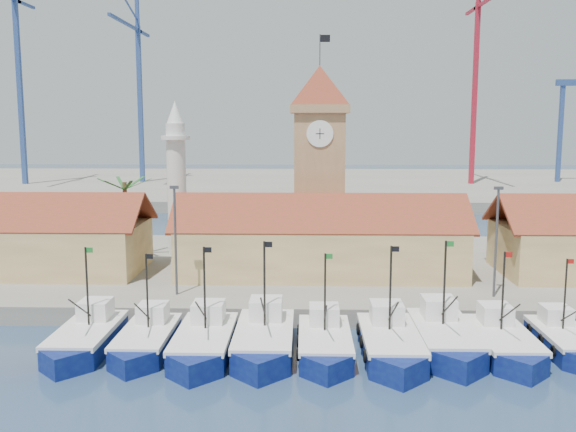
{
  "coord_description": "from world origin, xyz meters",
  "views": [
    {
      "loc": [
        -1.49,
        -39.22,
        15.58
      ],
      "look_at": [
        -2.96,
        18.0,
        7.21
      ],
      "focal_mm": 40.0,
      "sensor_mm": 36.0,
      "label": 1
    }
  ],
  "objects_px": {
    "boat_0": "(85,340)",
    "minaret": "(177,178)",
    "clock_tower": "(319,158)",
    "boat_5": "(391,346)"
  },
  "relations": [
    {
      "from": "boat_0",
      "to": "clock_tower",
      "type": "xyz_separation_m",
      "value": [
        16.5,
        23.36,
        11.18
      ]
    },
    {
      "from": "minaret",
      "to": "boat_0",
      "type": "bearing_deg",
      "value": -93.38
    },
    {
      "from": "boat_5",
      "to": "minaret",
      "type": "distance_m",
      "value": 33.66
    },
    {
      "from": "minaret",
      "to": "boat_5",
      "type": "bearing_deg",
      "value": -53.47
    },
    {
      "from": "boat_0",
      "to": "minaret",
      "type": "relative_size",
      "value": 0.61
    },
    {
      "from": "boat_5",
      "to": "minaret",
      "type": "height_order",
      "value": "minaret"
    },
    {
      "from": "boat_0",
      "to": "boat_5",
      "type": "xyz_separation_m",
      "value": [
        20.82,
        -0.72,
        0.04
      ]
    },
    {
      "from": "clock_tower",
      "to": "boat_5",
      "type": "bearing_deg",
      "value": -79.82
    },
    {
      "from": "boat_0",
      "to": "minaret",
      "type": "height_order",
      "value": "minaret"
    },
    {
      "from": "boat_0",
      "to": "boat_5",
      "type": "relative_size",
      "value": 0.96
    }
  ]
}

